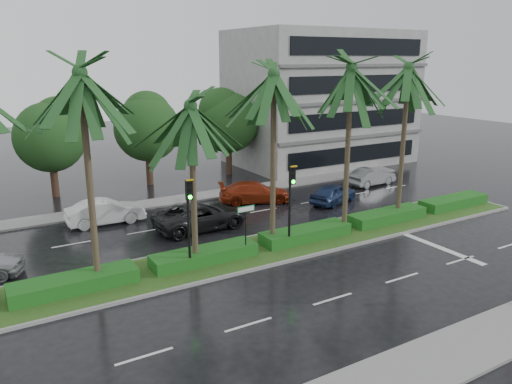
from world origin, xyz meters
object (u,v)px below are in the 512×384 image
car_darkgrey (201,216)px  car_red (255,192)px  street_sign (246,218)px  car_blue (333,193)px  car_white (105,212)px  car_grey (372,177)px  signal_median_left (189,211)px

car_darkgrey → car_red: bearing=-62.4°
street_sign → car_blue: 11.52m
street_sign → car_red: street_sign is taller
street_sign → car_white: (-4.50, 9.03, -1.38)m
car_grey → signal_median_left: bearing=108.4°
car_white → car_red: 10.02m
car_blue → car_white: bearing=57.1°
car_white → car_grey: (20.23, -1.11, -0.06)m
car_red → car_grey: size_ratio=1.18×
street_sign → car_grey: size_ratio=0.63×
car_red → car_grey: (10.23, -0.55, -0.02)m
street_sign → signal_median_left: bearing=-176.5°
car_white → car_grey: car_white is taller
car_red → car_blue: size_ratio=1.22×
signal_median_left → car_white: signal_median_left is taller
car_grey → car_darkgrey: bearing=94.5°
signal_median_left → car_red: signal_median_left is taller
car_white → car_blue: car_white is taller
car_red → car_grey: bearing=-72.2°
car_red → car_blue: bearing=-102.1°
car_red → car_darkgrey: bearing=140.9°
street_sign → car_blue: bearing=29.0°
signal_median_left → car_grey: signal_median_left is taller
signal_median_left → street_sign: size_ratio=1.68×
car_blue → car_darkgrey: bearing=72.1°
signal_median_left → car_red: size_ratio=0.89×
car_darkgrey → car_blue: (10.00, 0.25, -0.08)m
street_sign → car_blue: street_sign is taller
street_sign → car_grey: bearing=26.7°
signal_median_left → car_white: (-1.50, 9.21, -2.25)m
signal_median_left → car_darkgrey: 6.63m
street_sign → car_red: (5.50, 8.47, -1.42)m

